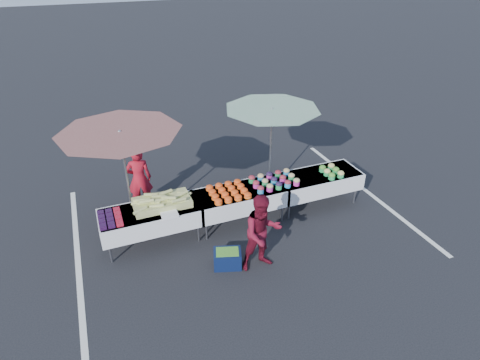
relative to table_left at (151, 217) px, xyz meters
name	(u,v)px	position (x,y,z in m)	size (l,w,h in m)	color
ground	(240,221)	(1.80, 0.00, -0.58)	(80.00, 80.00, 0.00)	black
stripe_left	(78,260)	(-1.40, 0.00, -0.58)	(0.10, 5.00, 0.00)	silver
stripe_right	(367,191)	(5.00, 0.00, -0.58)	(0.10, 5.00, 0.00)	silver
table_left	(151,217)	(0.00, 0.00, 0.00)	(1.86, 0.81, 0.75)	white
table_center	(240,198)	(1.80, 0.00, 0.00)	(1.86, 0.81, 0.75)	white
table_right	(317,181)	(3.60, 0.00, 0.00)	(1.86, 0.81, 0.75)	white
berry_punnets	(110,218)	(-0.71, -0.06, 0.21)	(0.40, 0.54, 0.08)	black
corn_pile	(162,202)	(0.25, 0.04, 0.26)	(1.16, 0.57, 0.26)	tan
plastic_bags	(169,214)	(0.30, -0.30, 0.19)	(0.30, 0.25, 0.05)	white
carrot_bowls	(228,191)	(1.55, -0.01, 0.22)	(0.75, 0.69, 0.11)	orange
potato_cups	(274,180)	(2.55, 0.00, 0.25)	(0.94, 0.58, 0.16)	#2A87C5
bean_baskets	(332,171)	(3.86, -0.10, 0.24)	(0.36, 0.50, 0.15)	green
vendor	(139,179)	(0.02, 1.28, 0.14)	(0.53, 0.35, 1.44)	#AB1324
customer	(262,233)	(1.66, -1.38, 0.15)	(0.71, 0.55, 1.46)	maroon
umbrella_left	(121,141)	(-0.28, 0.40, 1.44)	(2.42, 2.42, 2.23)	black
umbrella_right	(272,116)	(2.84, 0.80, 1.30)	(2.15, 2.15, 2.07)	black
storage_bin	(227,258)	(1.10, -1.15, -0.42)	(0.57, 0.49, 0.32)	#0B173A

